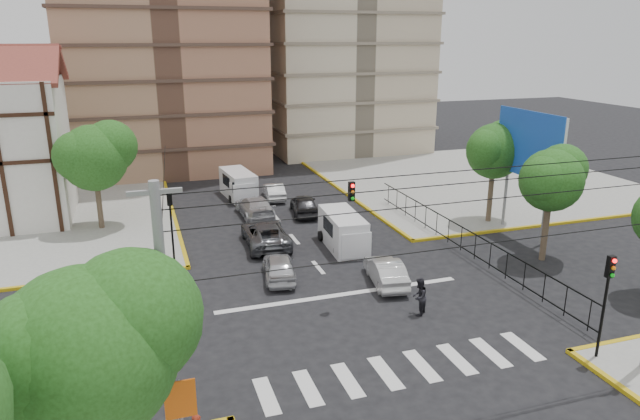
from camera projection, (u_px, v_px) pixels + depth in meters
name	position (u px, v px, depth m)	size (l,w,h in m)	color
ground	(350.00, 305.00, 28.11)	(160.00, 160.00, 0.00)	black
sidewalk_ne	(475.00, 180.00, 52.25)	(26.00, 26.00, 0.15)	gray
crosswalk_stripes	(404.00, 369.00, 22.66)	(12.00, 2.40, 0.01)	silver
stop_line	(341.00, 295.00, 29.20)	(13.00, 0.40, 0.01)	silver
park_fence	(460.00, 253.00, 34.90)	(0.10, 22.50, 1.66)	black
billboard	(529.00, 146.00, 36.14)	(0.36, 6.20, 8.10)	slate
tree_sw_near	(90.00, 346.00, 14.24)	(5.63, 4.60, 7.57)	#473828
tree_park_a	(553.00, 177.00, 32.40)	(4.41, 3.60, 6.83)	#473828
tree_park_c	(495.00, 149.00, 38.96)	(4.65, 3.80, 7.25)	#473828
tree_tudor	(95.00, 155.00, 37.57)	(5.39, 4.40, 7.43)	#473828
traffic_light_se	(607.00, 290.00, 22.46)	(0.28, 0.22, 4.40)	black
traffic_light_nw	(171.00, 215.00, 31.95)	(0.28, 0.22, 4.40)	black
traffic_light_hanging	(369.00, 201.00, 24.54)	(18.00, 9.12, 0.92)	black
utility_pole_sw	(167.00, 333.00, 15.85)	(1.40, 0.28, 9.00)	slate
district_sign	(181.00, 408.00, 16.37)	(0.90, 0.12, 3.20)	slate
van_right_lane	(344.00, 232.00, 35.24)	(2.19, 4.98, 2.20)	silver
van_left_lane	(239.00, 186.00, 46.27)	(2.41, 5.06, 2.20)	silver
car_silver_front_left	(279.00, 267.00, 30.94)	(1.65, 4.09, 1.39)	silver
car_white_front_right	(386.00, 271.00, 30.33)	(1.49, 4.28, 1.41)	silver
car_grey_mid_left	(265.00, 234.00, 35.89)	(2.56, 5.55, 1.54)	#55575C
car_silver_rear_left	(255.00, 207.00, 41.66)	(2.13, 5.23, 1.52)	silver
car_darkgrey_mid_right	(304.00, 204.00, 42.20)	(1.79, 4.44, 1.51)	#262628
car_white_rear_right	(274.00, 191.00, 46.19)	(1.40, 4.03, 1.33)	white
pedestrian_crosswalk	(419.00, 297.00, 26.87)	(0.90, 0.70, 1.84)	black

